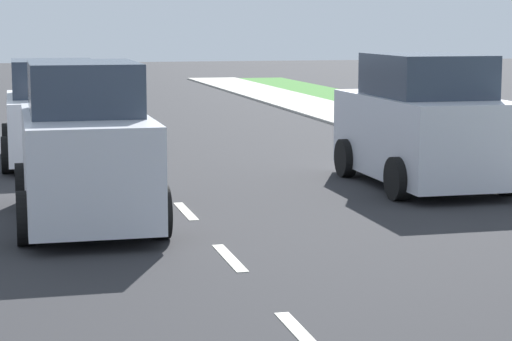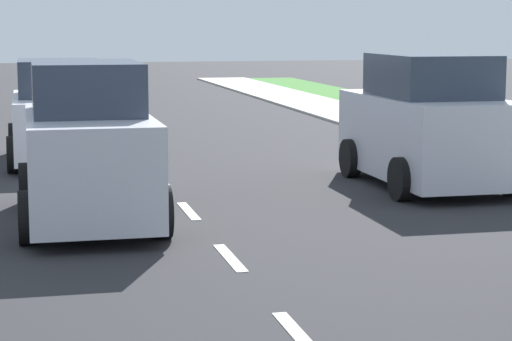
# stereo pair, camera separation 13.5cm
# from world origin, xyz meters

# --- Properties ---
(ground_plane) EXTENTS (96.00, 96.00, 0.00)m
(ground_plane) POSITION_xyz_m (0.00, 21.00, 0.00)
(ground_plane) COLOR #28282B
(lane_center_line) EXTENTS (0.14, 46.40, 0.01)m
(lane_center_line) POSITION_xyz_m (0.00, 25.20, 0.00)
(lane_center_line) COLOR silver
(lane_center_line) RESTS_ON ground
(car_parked_far) EXTENTS (2.07, 3.99, 2.21)m
(car_parked_far) POSITION_xyz_m (4.28, 13.06, 1.03)
(car_parked_far) COLOR silver
(car_parked_far) RESTS_ON ground
(car_oncoming_second) EXTENTS (2.05, 4.03, 2.01)m
(car_oncoming_second) POSITION_xyz_m (-1.60, 17.45, 0.93)
(car_oncoming_second) COLOR silver
(car_oncoming_second) RESTS_ON ground
(car_oncoming_lead) EXTENTS (1.89, 4.08, 2.20)m
(car_oncoming_lead) POSITION_xyz_m (-1.46, 11.27, 1.02)
(car_oncoming_lead) COLOR silver
(car_oncoming_lead) RESTS_ON ground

